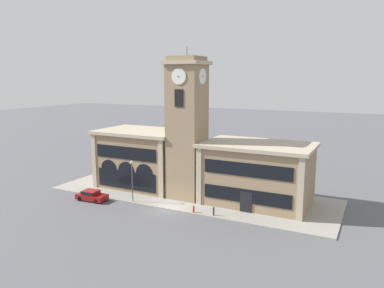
% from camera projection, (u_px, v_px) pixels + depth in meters
% --- Properties ---
extents(ground_plane, '(300.00, 300.00, 0.00)m').
position_uv_depth(ground_plane, '(167.00, 210.00, 46.56)').
color(ground_plane, '#56565B').
extents(sidewalk_kerb, '(39.71, 13.56, 0.15)m').
position_uv_depth(sidewalk_kerb, '(192.00, 194.00, 52.51)').
color(sidewalk_kerb, gray).
rests_on(sidewalk_kerb, ground_plane).
extents(clock_tower, '(5.04, 5.04, 20.13)m').
position_uv_depth(clock_tower, '(187.00, 129.00, 49.72)').
color(clock_tower, '#937A5B').
rests_on(clock_tower, ground_plane).
extents(town_hall_left_wing, '(12.91, 8.95, 8.56)m').
position_uv_depth(town_hall_left_wing, '(142.00, 158.00, 56.12)').
color(town_hall_left_wing, '#937A5B').
rests_on(town_hall_left_wing, ground_plane).
extents(town_hall_right_wing, '(14.09, 8.95, 7.97)m').
position_uv_depth(town_hall_right_wing, '(257.00, 174.00, 48.31)').
color(town_hall_right_wing, '#937A5B').
rests_on(town_hall_right_wing, ground_plane).
extents(parked_car_near, '(4.27, 2.12, 1.37)m').
position_uv_depth(parked_car_near, '(91.00, 195.00, 50.02)').
color(parked_car_near, maroon).
rests_on(parked_car_near, ground_plane).
extents(street_lamp, '(0.36, 0.36, 5.45)m').
position_uv_depth(street_lamp, '(132.00, 175.00, 48.67)').
color(street_lamp, '#4C4C51').
rests_on(street_lamp, sidewalk_kerb).
extents(bollard, '(0.18, 0.18, 1.06)m').
position_uv_depth(bollard, '(214.00, 211.00, 44.18)').
color(bollard, black).
rests_on(bollard, sidewalk_kerb).
extents(fire_hydrant, '(0.22, 0.22, 0.87)m').
position_uv_depth(fire_hydrant, '(194.00, 209.00, 45.14)').
color(fire_hydrant, red).
rests_on(fire_hydrant, sidewalk_kerb).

